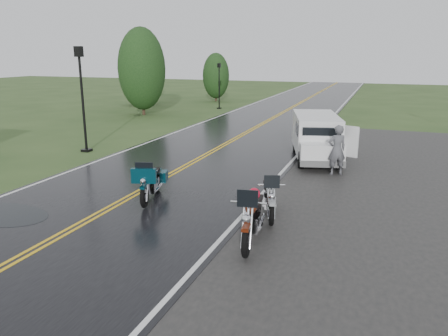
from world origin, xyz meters
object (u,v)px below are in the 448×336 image
at_px(motorcycle_teal, 144,188).
at_px(lamp_post_near_left, 83,100).
at_px(person_at_van, 337,151).
at_px(lamp_post_far_left, 219,86).
at_px(motorcycle_red, 246,228).
at_px(van_white, 302,145).
at_px(motorcycle_silver, 272,204).

xyz_separation_m(motorcycle_teal, lamp_post_near_left, (-6.47, 5.86, 1.70)).
height_order(person_at_van, lamp_post_far_left, lamp_post_far_left).
relative_size(motorcycle_red, motorcycle_teal, 1.11).
bearing_deg(motorcycle_red, motorcycle_teal, 142.35).
height_order(van_white, lamp_post_far_left, lamp_post_far_left).
bearing_deg(van_white, person_at_van, -35.62).
relative_size(motorcycle_teal, motorcycle_silver, 1.02).
height_order(motorcycle_silver, lamp_post_far_left, lamp_post_far_left).
bearing_deg(lamp_post_near_left, person_at_van, -0.91).
distance_m(motorcycle_red, person_at_van, 7.77).
xyz_separation_m(motorcycle_teal, van_white, (3.37, 6.21, 0.28)).
bearing_deg(van_white, lamp_post_near_left, 166.92).
bearing_deg(lamp_post_far_left, motorcycle_red, -67.90).
xyz_separation_m(motorcycle_silver, person_at_van, (0.99, 5.74, 0.27)).
bearing_deg(motorcycle_red, motorcycle_silver, 79.10).
distance_m(van_white, lamp_post_near_left, 9.95).
bearing_deg(lamp_post_far_left, lamp_post_near_left, -90.12).
distance_m(motorcycle_silver, lamp_post_near_left, 11.94).
distance_m(motorcycle_silver, van_white, 6.27).
height_order(motorcycle_silver, van_white, van_white).
distance_m(lamp_post_near_left, lamp_post_far_left, 17.09).
relative_size(motorcycle_teal, lamp_post_far_left, 0.62).
height_order(motorcycle_teal, lamp_post_near_left, lamp_post_near_left).
distance_m(motorcycle_teal, lamp_post_near_left, 8.90).
bearing_deg(motorcycle_silver, motorcycle_red, -109.42).
xyz_separation_m(motorcycle_red, van_white, (-0.33, 8.22, 0.21)).
distance_m(person_at_van, lamp_post_near_left, 11.32).
bearing_deg(person_at_van, van_white, -48.65).
distance_m(motorcycle_red, motorcycle_teal, 4.21).
distance_m(motorcycle_silver, lamp_post_far_left, 25.18).
bearing_deg(motorcycle_silver, lamp_post_near_left, 132.33).
xyz_separation_m(van_white, lamp_post_near_left, (-9.84, -0.34, 1.42)).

